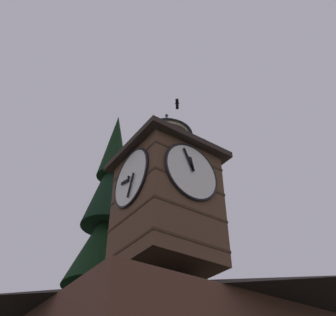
{
  "coord_description": "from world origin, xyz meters",
  "views": [
    {
      "loc": [
        8.06,
        9.17,
        1.8
      ],
      "look_at": [
        0.26,
        -2.01,
        12.15
      ],
      "focal_mm": 40.7,
      "sensor_mm": 36.0,
      "label": 1
    }
  ],
  "objects": [
    {
      "name": "clock_tower",
      "position": [
        0.75,
        -1.42,
        9.8
      ],
      "size": [
        3.91,
        3.91,
        7.53
      ],
      "color": "brown",
      "rests_on": "building_main"
    },
    {
      "name": "pine_tree_behind",
      "position": [
        0.68,
        -6.81,
        7.0
      ],
      "size": [
        5.44,
        5.44,
        18.2
      ],
      "color": "#473323",
      "rests_on": "ground_plane"
    },
    {
      "name": "flying_bird_high",
      "position": [
        -0.08,
        -1.7,
        15.55
      ],
      "size": [
        0.55,
        0.66,
        0.14
      ],
      "color": "black"
    }
  ]
}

